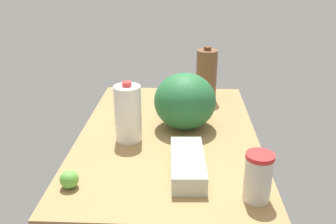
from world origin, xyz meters
The scene contains 8 objects.
countertop centered at (0.00, 0.00, 1.50)cm, with size 120.00×76.00×3.00cm, color #9C7647.
egg_carton centered at (-31.37, -8.33, 6.32)cm, with size 29.75×11.60×6.64cm, color beige.
milk_jug centered at (-6.43, 16.01, 14.84)cm, with size 10.93×10.93×25.24cm.
watermelon centered at (7.08, -7.09, 15.36)cm, with size 27.10×27.10×24.71cm, color #256736.
tumbler_cup centered at (-46.23, -29.88, 11.10)cm, with size 8.83×8.83×16.13cm.
chocolate_milk_jug centered at (42.56, -18.20, 16.48)cm, with size 10.84×10.84×28.52cm.
lime_far_back centered at (-42.50, 30.62, 6.11)cm, with size 6.23×6.23×6.23cm, color #5EAE3F.
lemon_near_front centered at (11.25, 21.27, 7.00)cm, with size 7.99×7.99×7.99cm, color yellow.
Camera 1 is at (-145.92, -6.66, 73.92)cm, focal length 40.00 mm.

